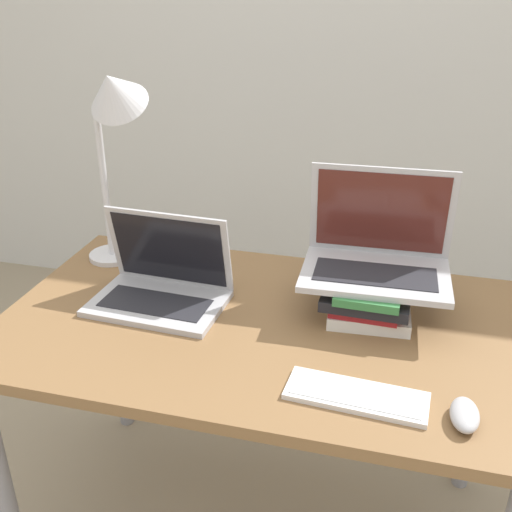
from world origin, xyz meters
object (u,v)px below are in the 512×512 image
object	(u,v)px
laptop_left	(162,285)
laptop_on_books	(377,253)
wireless_keyboard	(356,396)
desk_lamp	(113,114)
mouse	(465,415)
book_stack	(369,295)

from	to	relation	value
laptop_left	laptop_on_books	distance (m)	0.57
wireless_keyboard	desk_lamp	size ratio (longest dim) A/B	0.49
wireless_keyboard	mouse	size ratio (longest dim) A/B	2.85
book_stack	wireless_keyboard	world-z (taller)	book_stack
book_stack	laptop_on_books	size ratio (longest dim) A/B	0.75
laptop_left	laptop_on_books	xyz separation A→B (m)	(0.54, 0.12, 0.10)
book_stack	desk_lamp	size ratio (longest dim) A/B	0.46
laptop_on_books	mouse	size ratio (longest dim) A/B	3.57
book_stack	laptop_on_books	world-z (taller)	laptop_on_books
laptop_on_books	desk_lamp	bearing A→B (deg)	175.18
laptop_on_books	mouse	world-z (taller)	laptop_on_books
laptop_on_books	desk_lamp	size ratio (longest dim) A/B	0.62
laptop_on_books	desk_lamp	xyz separation A→B (m)	(-0.73, 0.06, 0.30)
laptop_on_books	wireless_keyboard	xyz separation A→B (m)	(-0.00, -0.39, -0.15)
book_stack	wireless_keyboard	xyz separation A→B (m)	(0.01, -0.35, -0.05)
book_stack	wireless_keyboard	distance (m)	0.36
mouse	laptop_left	bearing A→B (deg)	158.63
laptop_on_books	wireless_keyboard	world-z (taller)	laptop_on_books
wireless_keyboard	desk_lamp	world-z (taller)	desk_lamp
book_stack	mouse	distance (m)	0.43
book_stack	laptop_left	bearing A→B (deg)	-171.77
laptop_left	mouse	distance (m)	0.81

